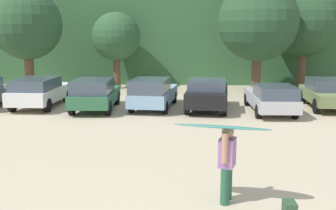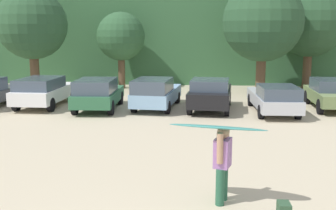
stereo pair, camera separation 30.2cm
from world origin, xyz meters
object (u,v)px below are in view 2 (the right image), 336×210
(parked_car_white, at_px, (43,91))
(parked_car_silver, at_px, (274,98))
(surfboard_teal, at_px, (217,127))
(parked_car_olive_green, at_px, (331,93))
(person_adult, at_px, (222,160))
(parked_car_sky_blue, at_px, (156,93))
(parked_car_forest_green, at_px, (98,93))
(parked_car_black, at_px, (210,94))

(parked_car_white, xyz_separation_m, parked_car_silver, (11.41, -0.95, -0.09))
(parked_car_silver, relative_size, surfboard_teal, 2.11)
(parked_car_olive_green, height_order, surfboard_teal, surfboard_teal)
(person_adult, bearing_deg, surfboard_teal, 45.30)
(person_adult, xyz_separation_m, surfboard_teal, (-0.14, -0.07, 0.77))
(parked_car_sky_blue, relative_size, parked_car_silver, 0.96)
(parked_car_forest_green, relative_size, parked_car_sky_blue, 0.93)
(parked_car_forest_green, height_order, person_adult, person_adult)
(parked_car_black, height_order, parked_car_olive_green, parked_car_black)
(parked_car_black, xyz_separation_m, person_adult, (-0.14, -10.80, 0.18))
(parked_car_forest_green, bearing_deg, parked_car_white, 75.31)
(parked_car_forest_green, relative_size, parked_car_silver, 0.89)
(parked_car_sky_blue, relative_size, parked_car_black, 1.05)
(surfboard_teal, bearing_deg, person_adult, -140.43)
(parked_car_sky_blue, distance_m, surfboard_teal, 11.34)
(parked_car_forest_green, height_order, parked_car_black, parked_car_forest_green)
(parked_car_black, distance_m, person_adult, 10.81)
(parked_car_white, xyz_separation_m, surfboard_teal, (8.18, -11.24, 0.94))
(parked_car_white, distance_m, person_adult, 13.93)
(parked_car_forest_green, xyz_separation_m, parked_car_olive_green, (11.44, 1.04, -0.04))
(person_adult, relative_size, surfboard_teal, 0.78)
(parked_car_white, distance_m, parked_car_silver, 11.45)
(parked_car_black, bearing_deg, person_adult, -174.48)
(parked_car_forest_green, bearing_deg, parked_car_black, -87.77)
(parked_car_black, relative_size, person_adult, 2.44)
(parked_car_forest_green, relative_size, parked_car_black, 0.97)
(parked_car_black, relative_size, parked_car_silver, 0.91)
(parked_car_white, bearing_deg, parked_car_silver, -93.03)
(parked_car_white, xyz_separation_m, parked_car_forest_green, (2.98, -0.71, 0.01))
(person_adult, bearing_deg, parked_car_silver, -88.64)
(parked_car_white, relative_size, parked_car_silver, 0.93)
(parked_car_white, xyz_separation_m, parked_car_sky_blue, (5.76, -0.20, -0.01))
(parked_car_white, height_order, parked_car_silver, parked_car_white)
(parked_car_forest_green, height_order, parked_car_olive_green, parked_car_forest_green)
(parked_car_sky_blue, height_order, parked_car_olive_green, parked_car_sky_blue)
(parked_car_white, distance_m, parked_car_forest_green, 3.06)
(parked_car_silver, height_order, person_adult, person_adult)
(parked_car_white, distance_m, parked_car_sky_blue, 5.77)
(parked_car_sky_blue, xyz_separation_m, person_adult, (2.55, -10.97, 0.19))
(parked_car_black, bearing_deg, parked_car_forest_green, 99.83)
(parked_car_sky_blue, height_order, parked_car_silver, parked_car_sky_blue)
(parked_car_silver, distance_m, parked_car_olive_green, 3.27)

